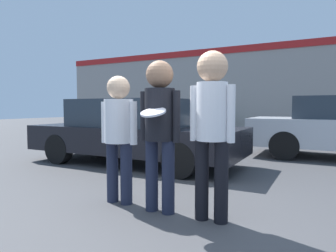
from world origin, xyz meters
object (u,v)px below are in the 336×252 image
object	(u,v)px
person_left	(119,128)
shrub	(214,123)
person_right	(212,120)
parked_car_near	(133,131)
person_middle_with_frisbee	(160,122)

from	to	relation	value
person_left	shrub	world-z (taller)	person_left
person_right	parked_car_near	distance (m)	3.58
person_left	parked_car_near	size ratio (longest dim) A/B	0.34
person_middle_with_frisbee	person_right	xyz separation A→B (m)	(0.63, 0.02, 0.04)
person_left	shrub	bearing A→B (deg)	102.07
person_right	parked_car_near	bearing A→B (deg)	137.81
person_middle_with_frisbee	person_left	bearing A→B (deg)	174.86
person_right	person_left	bearing A→B (deg)	178.22
person_right	shrub	size ratio (longest dim) A/B	1.77
shrub	person_right	bearing A→B (deg)	-71.25
person_middle_with_frisbee	parked_car_near	distance (m)	3.16
parked_car_near	shrub	bearing A→B (deg)	95.59
person_right	parked_car_near	world-z (taller)	person_right
person_left	person_middle_with_frisbee	distance (m)	0.64
person_left	shrub	xyz separation A→B (m)	(-2.12, 9.91, -0.45)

